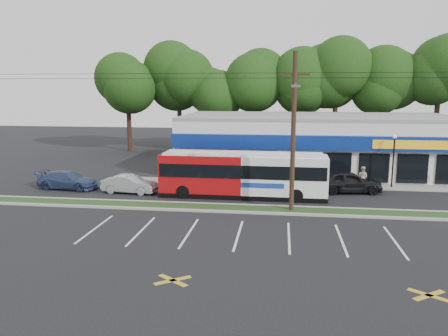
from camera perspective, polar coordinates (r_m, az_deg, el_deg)
ground at (r=27.56m, az=2.51°, el=-6.03°), size 120.00×120.00×0.00m
grass_strip at (r=28.50m, az=2.69°, el=-5.35°), size 40.00×1.60×0.12m
curb_south at (r=27.68m, az=2.54°, el=-5.80°), size 40.00×0.25×0.14m
curb_north at (r=29.32m, az=2.83°, el=-4.89°), size 40.00×0.25×0.14m
sidewalk at (r=36.28m, az=11.69°, el=-2.16°), size 32.00×2.20×0.10m
strip_mall at (r=42.69m, az=11.85°, el=3.23°), size 25.00×12.55×5.30m
utility_pole at (r=27.38m, az=8.71°, el=5.30°), size 50.00×2.77×10.00m
lamp_post at (r=36.57m, az=21.28°, el=1.62°), size 0.30×0.30×4.25m
tree_line at (r=52.38m, az=9.62°, el=10.89°), size 46.76×6.76×11.83m
metrobus at (r=31.55m, az=2.49°, el=-0.73°), size 12.05×2.69×3.23m
car_dark at (r=34.24m, az=15.93°, el=-1.73°), size 5.17×2.62×1.69m
car_silver at (r=33.64m, az=-12.23°, el=-2.06°), size 4.24×1.78×1.36m
car_blue at (r=36.35m, az=-19.71°, el=-1.49°), size 4.98×2.41×1.40m
pedestrian_a at (r=34.23m, az=10.95°, el=-1.45°), size 0.77×0.72×1.77m
pedestrian_b at (r=36.09m, az=17.61°, el=-1.16°), size 1.06×0.97×1.75m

